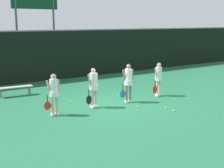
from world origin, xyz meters
The scene contains 14 objects.
ground_plane centered at (0.00, 0.00, 0.00)m, with size 140.00×140.00×0.00m, color #216642.
fence_windscreen centered at (0.00, 7.13, 1.59)m, with size 60.00×0.08×3.16m.
scoreboard centered at (-0.19, 8.51, 4.37)m, with size 3.05×0.15×5.69m.
bench_courtside centered at (-3.11, 4.10, 0.40)m, with size 1.74×0.51×0.47m.
player_0 centered at (-2.85, -0.04, 1.00)m, with size 0.66×0.38×1.69m.
player_1 centered at (-0.97, 0.07, 1.01)m, with size 0.64×0.38×1.72m.
player_2 centered at (0.80, -0.07, 1.05)m, with size 0.68×0.40×1.77m.
player_3 centered at (2.81, 0.09, 0.99)m, with size 0.63×0.34×1.69m.
tennis_ball_0 centered at (-1.40, 1.40, 0.03)m, with size 0.07×0.07×0.07m, color #CCE033.
tennis_ball_1 centered at (2.79, -1.06, 0.04)m, with size 0.07×0.07×0.07m, color #CCE033.
tennis_ball_2 centered at (1.43, -2.38, 0.03)m, with size 0.07×0.07×0.07m, color #CCE033.
tennis_ball_3 centered at (1.45, -1.89, 0.03)m, with size 0.07×0.07×0.07m, color #CCE033.
tennis_ball_4 centered at (1.11, 1.19, 0.03)m, with size 0.07×0.07×0.07m, color #CCE033.
tennis_ball_5 centered at (0.56, -1.02, 0.03)m, with size 0.07×0.07×0.07m, color #CCE033.
Camera 1 is at (-7.71, -11.15, 3.64)m, focal length 50.00 mm.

